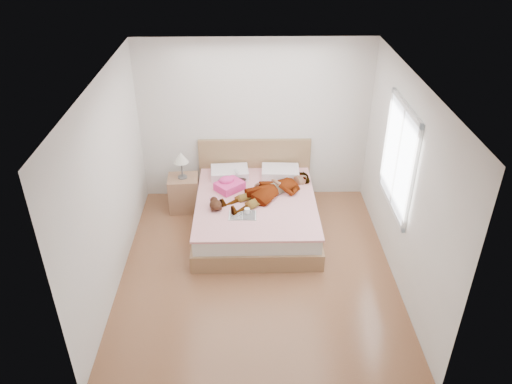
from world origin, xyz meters
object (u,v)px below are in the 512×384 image
bed (256,210)px  nightstand (184,191)px  phone (236,171)px  plush_toy (215,204)px  towel (229,185)px  coffee_mug (247,211)px  woman (270,188)px  magazine (243,215)px

bed → nightstand: size_ratio=2.09×
phone → plush_toy: 0.84m
bed → towel: bed is taller
coffee_mug → phone: bearing=100.1°
plush_toy → towel: bearing=71.9°
woman → towel: bearing=-140.5°
magazine → coffee_mug: size_ratio=3.31×
coffee_mug → nightstand: 1.41m
woman → phone: size_ratio=16.71×
phone → magazine: 0.99m
woman → nightstand: 1.44m
coffee_mug → nightstand: size_ratio=0.12×
towel → plush_toy: bearing=-108.1°
magazine → plush_toy: plush_toy is taller
phone → towel: size_ratio=0.19×
phone → towel: towel is taller
woman → coffee_mug: woman is taller
towel → nightstand: 0.82m
magazine → nightstand: 1.38m
bed → towel: size_ratio=4.21×
bed → magazine: bearing=-111.0°
phone → magazine: size_ratio=0.24×
woman → plush_toy: 0.87m
woman → towel: (-0.61, 0.16, -0.02)m
nightstand → plush_toy: bearing=-56.1°
towel → coffee_mug: bearing=-68.1°
bed → plush_toy: 0.73m
phone → magazine: bearing=-120.1°
phone → magazine: phone is taller
woman → coffee_mug: 0.63m
phone → nightstand: 0.91m
nightstand → towel: bearing=-21.0°
phone → towel: 0.28m
plush_toy → magazine: bearing=-26.0°
towel → magazine: 0.76m
magazine → towel: bearing=105.9°
bed → nightstand: (-1.13, 0.50, 0.05)m
woman → coffee_mug: bearing=-68.6°
nightstand → magazine: bearing=-47.1°
woman → phone: 0.64m
coffee_mug → bed: bearing=74.7°
towel → coffee_mug: size_ratio=4.20×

